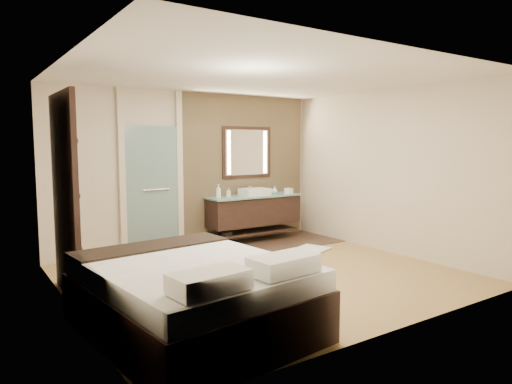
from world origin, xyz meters
TOP-DOWN VIEW (x-y plane):
  - floor at (0.00, 0.00)m, footprint 5.00×5.00m
  - tile_strip at (0.60, 1.60)m, footprint 3.80×1.30m
  - stone_wall at (1.10, 2.21)m, footprint 2.60×0.08m
  - vanity at (1.10, 1.92)m, footprint 1.85×0.55m
  - mirror_unit at (1.10, 2.16)m, footprint 1.06×0.04m
  - frosted_door at (-0.75, 2.20)m, footprint 1.10×0.12m
  - shoji_partition at (-2.43, 0.60)m, footprint 0.06×1.20m
  - bed at (-1.65, -1.16)m, footprint 1.98×2.37m
  - bath_mat at (1.45, 0.75)m, footprint 0.85×0.73m
  - waste_bin at (0.47, 1.85)m, footprint 0.28×0.28m
  - tissue_box at (1.82, 1.80)m, footprint 0.13×0.13m
  - soap_bottle_a at (0.31, 1.85)m, footprint 0.10×0.10m
  - soap_bottle_b at (0.60, 2.00)m, footprint 0.09×0.09m
  - soap_bottle_c at (1.56, 1.90)m, footprint 0.12×0.12m
  - cup at (1.91, 1.89)m, footprint 0.14×0.14m

SIDE VIEW (x-z plane):
  - floor at x=0.00m, z-range 0.00..0.00m
  - tile_strip at x=0.60m, z-range 0.00..0.01m
  - bath_mat at x=1.45m, z-range 0.01..0.03m
  - waste_bin at x=0.47m, z-range 0.00..0.26m
  - bed at x=-1.65m, z-range -0.07..0.77m
  - vanity at x=1.10m, z-range 0.14..1.02m
  - cup at x=1.91m, z-range 0.86..0.95m
  - tissue_box at x=1.82m, z-range 0.86..0.97m
  - soap_bottle_c at x=1.56m, z-range 0.86..1.01m
  - soap_bottle_b at x=0.60m, z-range 0.86..1.02m
  - soap_bottle_a at x=0.31m, z-range 0.86..1.11m
  - frosted_door at x=-0.75m, z-range -0.21..2.49m
  - shoji_partition at x=-2.43m, z-range 0.01..2.41m
  - stone_wall at x=1.10m, z-range 0.00..2.70m
  - mirror_unit at x=1.10m, z-range 1.17..2.13m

